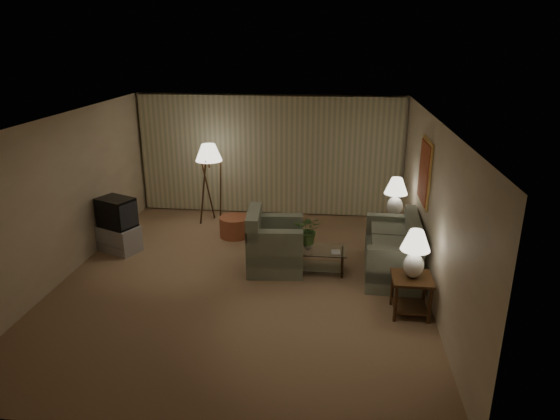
% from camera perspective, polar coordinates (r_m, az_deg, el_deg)
% --- Properties ---
extents(ground, '(7.00, 7.00, 0.00)m').
position_cam_1_polar(ground, '(8.53, -4.27, -7.91)').
color(ground, '#977D53').
rests_on(ground, ground).
extents(room_shell, '(6.04, 7.02, 2.72)m').
position_cam_1_polar(room_shell, '(9.33, -2.70, 5.96)').
color(room_shell, beige).
rests_on(room_shell, ground).
extents(sofa, '(1.83, 1.04, 0.77)m').
position_cam_1_polar(sofa, '(8.79, 12.63, -4.71)').
color(sofa, gray).
rests_on(sofa, ground).
extents(armchair, '(1.16, 1.12, 0.85)m').
position_cam_1_polar(armchair, '(8.74, -0.52, -4.11)').
color(armchair, gray).
rests_on(armchair, ground).
extents(side_table_near, '(0.58, 0.58, 0.60)m').
position_cam_1_polar(side_table_near, '(7.59, 14.77, -8.66)').
color(side_table_near, '#3B1E10').
rests_on(side_table_near, ground).
extents(side_table_far, '(0.47, 0.40, 0.60)m').
position_cam_1_polar(side_table_far, '(9.96, 12.81, -1.79)').
color(side_table_far, '#3B1E10').
rests_on(side_table_far, ground).
extents(table_lamp_near, '(0.42, 0.42, 0.73)m').
position_cam_1_polar(table_lamp_near, '(7.33, 15.17, -4.41)').
color(table_lamp_near, white).
rests_on(table_lamp_near, side_table_near).
extents(table_lamp_far, '(0.44, 0.44, 0.76)m').
position_cam_1_polar(table_lamp_far, '(9.75, 13.09, 1.82)').
color(table_lamp_far, white).
rests_on(table_lamp_far, side_table_far).
extents(coffee_table, '(1.03, 0.56, 0.41)m').
position_cam_1_polar(coffee_table, '(8.69, 4.20, -5.36)').
color(coffee_table, silver).
rests_on(coffee_table, ground).
extents(tv_cabinet, '(1.11, 1.04, 0.50)m').
position_cam_1_polar(tv_cabinet, '(9.97, -17.89, -3.12)').
color(tv_cabinet, '#99999C').
rests_on(tv_cabinet, ground).
extents(crt_tv, '(0.99, 0.95, 0.55)m').
position_cam_1_polar(crt_tv, '(9.79, -18.21, -0.27)').
color(crt_tv, black).
rests_on(crt_tv, tv_cabinet).
extents(floor_lamp, '(0.57, 0.57, 1.75)m').
position_cam_1_polar(floor_lamp, '(10.85, -8.00, 3.16)').
color(floor_lamp, '#3B1E10').
rests_on(floor_lamp, ground).
extents(ottoman, '(0.77, 0.77, 0.41)m').
position_cam_1_polar(ottoman, '(10.24, -5.19, -1.91)').
color(ottoman, '#B1613B').
rests_on(ottoman, ground).
extents(vase, '(0.15, 0.15, 0.16)m').
position_cam_1_polar(vase, '(8.61, 3.24, -4.00)').
color(vase, white).
rests_on(vase, coffee_table).
extents(flowers, '(0.51, 0.45, 0.52)m').
position_cam_1_polar(flowers, '(8.48, 3.28, -1.89)').
color(flowers, '#466E30').
rests_on(flowers, vase).
extents(book, '(0.16, 0.21, 0.02)m').
position_cam_1_polar(book, '(8.54, 5.88, -4.81)').
color(book, olive).
rests_on(book, coffee_table).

